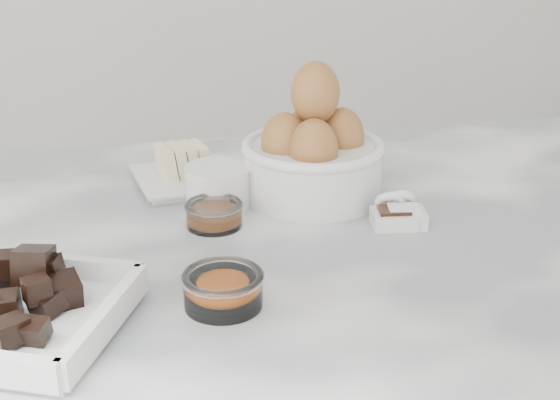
{
  "coord_description": "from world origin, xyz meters",
  "views": [
    {
      "loc": [
        -0.14,
        -0.79,
        1.32
      ],
      "look_at": [
        0.02,
        0.03,
        0.98
      ],
      "focal_mm": 50.0,
      "sensor_mm": 36.0,
      "label": 1
    }
  ],
  "objects_px": {
    "egg_bowl": "(313,154)",
    "vanilla_spoon": "(393,214)",
    "butter_plate": "(185,171)",
    "honey_bowl": "(214,214)",
    "zest_bowl": "(223,288)",
    "salt_spoon": "(403,212)",
    "sugar_ramekin": "(219,184)"
  },
  "relations": [
    {
      "from": "egg_bowl",
      "to": "vanilla_spoon",
      "type": "height_order",
      "value": "egg_bowl"
    },
    {
      "from": "butter_plate",
      "to": "vanilla_spoon",
      "type": "distance_m",
      "value": 0.29
    },
    {
      "from": "honey_bowl",
      "to": "zest_bowl",
      "type": "bearing_deg",
      "value": -94.17
    },
    {
      "from": "zest_bowl",
      "to": "salt_spoon",
      "type": "xyz_separation_m",
      "value": [
        0.24,
        0.15,
        -0.01
      ]
    },
    {
      "from": "butter_plate",
      "to": "sugar_ramekin",
      "type": "xyz_separation_m",
      "value": [
        0.04,
        -0.08,
        0.01
      ]
    },
    {
      "from": "zest_bowl",
      "to": "vanilla_spoon",
      "type": "xyz_separation_m",
      "value": [
        0.22,
        0.15,
        -0.01
      ]
    },
    {
      "from": "zest_bowl",
      "to": "vanilla_spoon",
      "type": "distance_m",
      "value": 0.27
    },
    {
      "from": "butter_plate",
      "to": "honey_bowl",
      "type": "relative_size",
      "value": 2.18
    },
    {
      "from": "vanilla_spoon",
      "to": "salt_spoon",
      "type": "height_order",
      "value": "same"
    },
    {
      "from": "salt_spoon",
      "to": "zest_bowl",
      "type": "bearing_deg",
      "value": -146.95
    },
    {
      "from": "butter_plate",
      "to": "vanilla_spoon",
      "type": "height_order",
      "value": "butter_plate"
    },
    {
      "from": "butter_plate",
      "to": "sugar_ramekin",
      "type": "bearing_deg",
      "value": -64.65
    },
    {
      "from": "butter_plate",
      "to": "sugar_ramekin",
      "type": "height_order",
      "value": "butter_plate"
    },
    {
      "from": "zest_bowl",
      "to": "vanilla_spoon",
      "type": "height_order",
      "value": "vanilla_spoon"
    },
    {
      "from": "salt_spoon",
      "to": "honey_bowl",
      "type": "bearing_deg",
      "value": 171.23
    },
    {
      "from": "sugar_ramekin",
      "to": "salt_spoon",
      "type": "xyz_separation_m",
      "value": [
        0.21,
        -0.1,
        -0.01
      ]
    },
    {
      "from": "butter_plate",
      "to": "honey_bowl",
      "type": "xyz_separation_m",
      "value": [
        0.02,
        -0.14,
        -0.0
      ]
    },
    {
      "from": "vanilla_spoon",
      "to": "egg_bowl",
      "type": "bearing_deg",
      "value": 124.86
    },
    {
      "from": "vanilla_spoon",
      "to": "salt_spoon",
      "type": "distance_m",
      "value": 0.01
    },
    {
      "from": "sugar_ramekin",
      "to": "salt_spoon",
      "type": "height_order",
      "value": "sugar_ramekin"
    },
    {
      "from": "butter_plate",
      "to": "honey_bowl",
      "type": "distance_m",
      "value": 0.15
    },
    {
      "from": "sugar_ramekin",
      "to": "vanilla_spoon",
      "type": "distance_m",
      "value": 0.22
    },
    {
      "from": "butter_plate",
      "to": "honey_bowl",
      "type": "height_order",
      "value": "butter_plate"
    },
    {
      "from": "butter_plate",
      "to": "egg_bowl",
      "type": "distance_m",
      "value": 0.18
    },
    {
      "from": "egg_bowl",
      "to": "vanilla_spoon",
      "type": "relative_size",
      "value": 2.76
    },
    {
      "from": "egg_bowl",
      "to": "sugar_ramekin",
      "type": "bearing_deg",
      "value": -178.56
    },
    {
      "from": "butter_plate",
      "to": "zest_bowl",
      "type": "xyz_separation_m",
      "value": [
        0.01,
        -0.33,
        -0.0
      ]
    },
    {
      "from": "butter_plate",
      "to": "vanilla_spoon",
      "type": "xyz_separation_m",
      "value": [
        0.23,
        -0.18,
        -0.01
      ]
    },
    {
      "from": "honey_bowl",
      "to": "salt_spoon",
      "type": "distance_m",
      "value": 0.23
    },
    {
      "from": "egg_bowl",
      "to": "honey_bowl",
      "type": "xyz_separation_m",
      "value": [
        -0.14,
        -0.07,
        -0.04
      ]
    },
    {
      "from": "egg_bowl",
      "to": "zest_bowl",
      "type": "xyz_separation_m",
      "value": [
        -0.15,
        -0.26,
        -0.04
      ]
    },
    {
      "from": "butter_plate",
      "to": "zest_bowl",
      "type": "relative_size",
      "value": 1.88
    }
  ]
}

